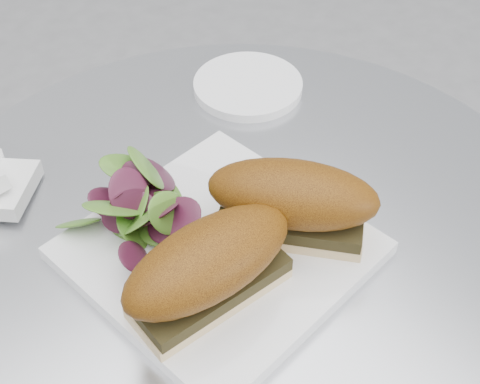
{
  "coord_description": "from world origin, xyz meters",
  "views": [
    {
      "loc": [
        -0.28,
        -0.36,
        1.23
      ],
      "look_at": [
        0.01,
        0.02,
        0.77
      ],
      "focal_mm": 50.0,
      "sensor_mm": 36.0,
      "label": 1
    }
  ],
  "objects_px": {
    "plate": "(219,251)",
    "saucer": "(248,86)",
    "sandwich_left": "(209,267)",
    "sandwich_right": "(292,201)"
  },
  "relations": [
    {
      "from": "saucer",
      "to": "sandwich_right",
      "type": "bearing_deg",
      "value": -118.89
    },
    {
      "from": "plate",
      "to": "saucer",
      "type": "relative_size",
      "value": 1.78
    },
    {
      "from": "sandwich_right",
      "to": "saucer",
      "type": "height_order",
      "value": "sandwich_right"
    },
    {
      "from": "sandwich_right",
      "to": "sandwich_left",
      "type": "bearing_deg",
      "value": -123.29
    },
    {
      "from": "sandwich_left",
      "to": "sandwich_right",
      "type": "distance_m",
      "value": 0.11
    },
    {
      "from": "plate",
      "to": "saucer",
      "type": "bearing_deg",
      "value": 46.14
    },
    {
      "from": "plate",
      "to": "saucer",
      "type": "xyz_separation_m",
      "value": [
        0.19,
        0.2,
        -0.0
      ]
    },
    {
      "from": "sandwich_left",
      "to": "saucer",
      "type": "distance_m",
      "value": 0.34
    },
    {
      "from": "plate",
      "to": "sandwich_left",
      "type": "relative_size",
      "value": 1.46
    },
    {
      "from": "sandwich_right",
      "to": "saucer",
      "type": "distance_m",
      "value": 0.26
    }
  ]
}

